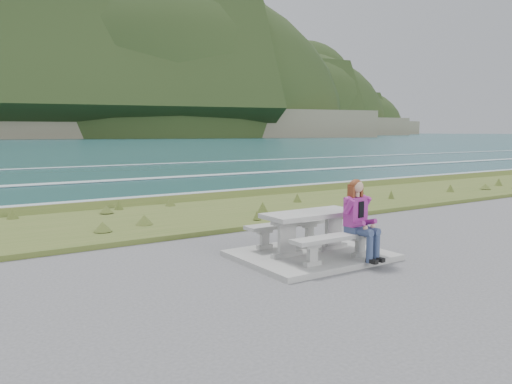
{
  "coord_description": "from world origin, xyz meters",
  "views": [
    {
      "loc": [
        -5.67,
        -6.89,
        2.29
      ],
      "look_at": [
        -0.41,
        1.2,
        1.12
      ],
      "focal_mm": 35.0,
      "sensor_mm": 36.0,
      "label": 1
    }
  ],
  "objects_px": {
    "seated_woman": "(362,230)",
    "bench_seaward": "(288,227)",
    "bench_landward": "(337,241)",
    "picnic_table": "(311,221)"
  },
  "relations": [
    {
      "from": "seated_woman",
      "to": "bench_seaward",
      "type": "bearing_deg",
      "value": 99.93
    },
    {
      "from": "bench_landward",
      "to": "seated_woman",
      "type": "distance_m",
      "value": 0.49
    },
    {
      "from": "picnic_table",
      "to": "bench_landward",
      "type": "bearing_deg",
      "value": -90.0
    },
    {
      "from": "bench_landward",
      "to": "picnic_table",
      "type": "bearing_deg",
      "value": 90.0
    },
    {
      "from": "bench_landward",
      "to": "bench_seaward",
      "type": "bearing_deg",
      "value": 90.0
    },
    {
      "from": "picnic_table",
      "to": "seated_woman",
      "type": "bearing_deg",
      "value": -61.64
    },
    {
      "from": "picnic_table",
      "to": "bench_seaward",
      "type": "relative_size",
      "value": 1.0
    },
    {
      "from": "bench_seaward",
      "to": "seated_woman",
      "type": "relative_size",
      "value": 1.31
    },
    {
      "from": "picnic_table",
      "to": "bench_landward",
      "type": "height_order",
      "value": "picnic_table"
    },
    {
      "from": "picnic_table",
      "to": "bench_landward",
      "type": "relative_size",
      "value": 1.0
    }
  ]
}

